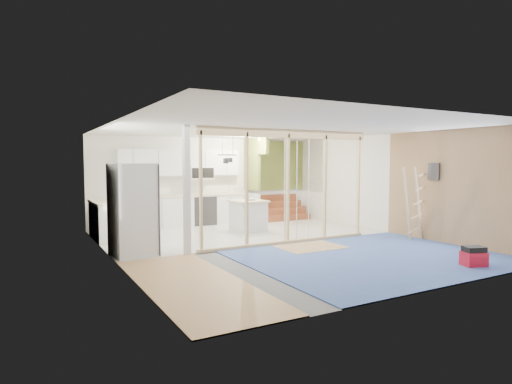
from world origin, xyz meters
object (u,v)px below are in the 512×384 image
island (248,216)px  ladder (414,204)px  fridge (133,210)px  toolbox (474,257)px

island → ladder: 4.21m
fridge → island: 3.77m
island → ladder: ladder is taller
fridge → toolbox: fridge is taller
toolbox → island: bearing=126.0°
island → ladder: (2.78, -3.12, 0.47)m
fridge → ladder: (6.18, -1.57, -0.03)m
toolbox → ladder: ladder is taller
island → toolbox: island is taller
ladder → fridge: bearing=157.2°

